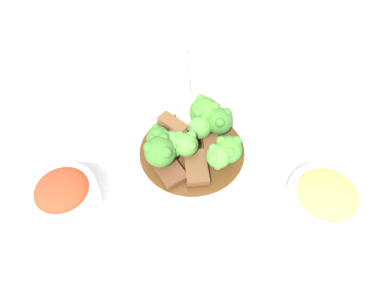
{
  "coord_description": "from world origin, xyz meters",
  "views": [
    {
      "loc": [
        0.29,
        0.24,
        0.52
      ],
      "look_at": [
        0.0,
        0.0,
        0.03
      ],
      "focal_mm": 35.0,
      "sensor_mm": 36.0,
      "label": 1
    }
  ],
  "objects": [
    {
      "name": "ground_plane",
      "position": [
        0.0,
        0.0,
        0.0
      ],
      "size": [
        4.0,
        4.0,
        0.0
      ],
      "primitive_type": "plane",
      "color": "silver"
    },
    {
      "name": "main_plate",
      "position": [
        0.0,
        0.0,
        0.01
      ],
      "size": [
        0.29,
        0.29,
        0.02
      ],
      "color": "white",
      "rests_on": "ground_plane"
    },
    {
      "name": "beef_strip_0",
      "position": [
        0.03,
        0.03,
        0.02
      ],
      "size": [
        0.07,
        0.07,
        0.01
      ],
      "color": "brown",
      "rests_on": "main_plate"
    },
    {
      "name": "beef_strip_1",
      "position": [
        -0.02,
        -0.06,
        0.03
      ],
      "size": [
        0.03,
        0.06,
        0.01
      ],
      "color": "brown",
      "rests_on": "main_plate"
    },
    {
      "name": "beef_strip_2",
      "position": [
        0.0,
        -0.03,
        0.03
      ],
      "size": [
        0.05,
        0.06,
        0.01
      ],
      "color": "#56331E",
      "rests_on": "main_plate"
    },
    {
      "name": "beef_strip_3",
      "position": [
        0.06,
        0.01,
        0.02
      ],
      "size": [
        0.05,
        0.05,
        0.01
      ],
      "color": "#56331E",
      "rests_on": "main_plate"
    },
    {
      "name": "beef_strip_4",
      "position": [
        -0.02,
        0.03,
        0.03
      ],
      "size": [
        0.05,
        0.05,
        0.01
      ],
      "color": "#56331E",
      "rests_on": "main_plate"
    },
    {
      "name": "broccoli_floret_0",
      "position": [
        0.03,
        -0.05,
        0.04
      ],
      "size": [
        0.04,
        0.04,
        0.04
      ],
      "color": "#8EB756",
      "rests_on": "main_plate"
    },
    {
      "name": "broccoli_floret_1",
      "position": [
        -0.02,
        0.06,
        0.05
      ],
      "size": [
        0.04,
        0.04,
        0.05
      ],
      "color": "#8EB756",
      "rests_on": "main_plate"
    },
    {
      "name": "broccoli_floret_2",
      "position": [
        -0.03,
        -0.01,
        0.04
      ],
      "size": [
        0.04,
        0.04,
        0.04
      ],
      "color": "#7FA84C",
      "rests_on": "main_plate"
    },
    {
      "name": "broccoli_floret_3",
      "position": [
        0.0,
        0.05,
        0.05
      ],
      "size": [
        0.04,
        0.04,
        0.05
      ],
      "color": "#7FA84C",
      "rests_on": "main_plate"
    },
    {
      "name": "broccoli_floret_4",
      "position": [
        -0.06,
        0.01,
        0.05
      ],
      "size": [
        0.05,
        0.05,
        0.05
      ],
      "color": "#7FA84C",
      "rests_on": "main_plate"
    },
    {
      "name": "broccoli_floret_5",
      "position": [
        0.05,
        -0.02,
        0.05
      ],
      "size": [
        0.05,
        0.05,
        0.06
      ],
      "color": "#8EB756",
      "rests_on": "main_plate"
    },
    {
      "name": "broccoli_floret_6",
      "position": [
        -0.06,
        -0.02,
        0.05
      ],
      "size": [
        0.05,
        0.05,
        0.06
      ],
      "color": "#8EB756",
      "rests_on": "main_plate"
    },
    {
      "name": "broccoli_floret_7",
      "position": [
        0.03,
        -0.02,
        0.04
      ],
      "size": [
        0.04,
        0.04,
        0.05
      ],
      "color": "#8EB756",
      "rests_on": "main_plate"
    },
    {
      "name": "broccoli_floret_8",
      "position": [
        0.01,
        0.0,
        0.05
      ],
      "size": [
        0.04,
        0.04,
        0.05
      ],
      "color": "#8EB756",
      "rests_on": "main_plate"
    },
    {
      "name": "serving_spoon",
      "position": [
        -0.06,
        -0.06,
        0.03
      ],
      "size": [
        0.19,
        0.18,
        0.01
      ],
      "color": "silver",
      "rests_on": "main_plate"
    },
    {
      "name": "side_bowl_kimchi",
      "position": [
        0.2,
        -0.09,
        0.03
      ],
      "size": [
        0.1,
        0.1,
        0.06
      ],
      "color": "white",
      "rests_on": "ground_plane"
    },
    {
      "name": "side_bowl_appetizer",
      "position": [
        -0.06,
        0.22,
        0.02
      ],
      "size": [
        0.12,
        0.12,
        0.05
      ],
      "color": "white",
      "rests_on": "ground_plane"
    },
    {
      "name": "sauce_dish",
      "position": [
        -0.19,
        -0.13,
        0.01
      ],
      "size": [
        0.08,
        0.08,
        0.01
      ],
      "color": "white",
      "rests_on": "ground_plane"
    }
  ]
}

